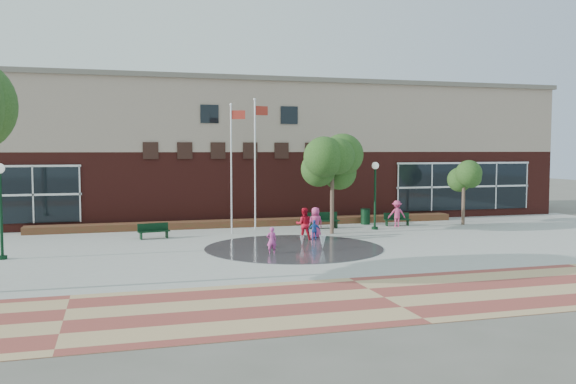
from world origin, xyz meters
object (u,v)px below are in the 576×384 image
object	(u,v)px
flagpole_left	(232,162)
child_splash	(272,241)
trash_can	(365,216)
flagpole_right	(256,157)
bench_left	(154,234)

from	to	relation	value
flagpole_left	child_splash	world-z (taller)	flagpole_left
trash_can	child_splash	size ratio (longest dim) A/B	0.83
flagpole_right	child_splash	xyz separation A→B (m)	(-1.22, -8.41, -3.64)
flagpole_right	trash_can	size ratio (longest dim) A/B	7.55
flagpole_left	bench_left	size ratio (longest dim) A/B	4.28
flagpole_right	flagpole_left	bearing A→B (deg)	-152.84
flagpole_left	child_splash	xyz separation A→B (m)	(0.49, -6.78, -3.38)
flagpole_left	flagpole_right	xyz separation A→B (m)	(1.71, 1.63, 0.26)
flagpole_left	bench_left	world-z (taller)	flagpole_left
flagpole_left	trash_can	size ratio (longest dim) A/B	7.12
flagpole_left	flagpole_right	size ratio (longest dim) A/B	0.94
flagpole_left	trash_can	world-z (taller)	flagpole_left
bench_left	trash_can	size ratio (longest dim) A/B	1.66
flagpole_left	flagpole_right	distance (m)	2.37
bench_left	flagpole_right	bearing A→B (deg)	10.22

